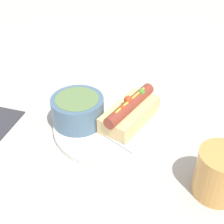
{
  "coord_description": "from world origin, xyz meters",
  "views": [
    {
      "loc": [
        -0.46,
        -0.24,
        0.43
      ],
      "look_at": [
        0.0,
        0.0,
        0.04
      ],
      "focal_mm": 50.0,
      "sensor_mm": 36.0,
      "label": 1
    }
  ],
  "objects_px": {
    "soup_bowl": "(78,109)",
    "spoon": "(93,127)",
    "hot_dog": "(130,112)",
    "drinking_glass": "(219,173)"
  },
  "relations": [
    {
      "from": "soup_bowl",
      "to": "spoon",
      "type": "relative_size",
      "value": 0.78
    },
    {
      "from": "hot_dog",
      "to": "drinking_glass",
      "type": "height_order",
      "value": "drinking_glass"
    },
    {
      "from": "soup_bowl",
      "to": "drinking_glass",
      "type": "height_order",
      "value": "drinking_glass"
    },
    {
      "from": "hot_dog",
      "to": "spoon",
      "type": "height_order",
      "value": "hot_dog"
    },
    {
      "from": "hot_dog",
      "to": "soup_bowl",
      "type": "xyz_separation_m",
      "value": [
        -0.05,
        0.1,
        0.01
      ]
    },
    {
      "from": "soup_bowl",
      "to": "spoon",
      "type": "height_order",
      "value": "soup_bowl"
    },
    {
      "from": "soup_bowl",
      "to": "spoon",
      "type": "distance_m",
      "value": 0.05
    },
    {
      "from": "spoon",
      "to": "drinking_glass",
      "type": "relative_size",
      "value": 1.65
    },
    {
      "from": "soup_bowl",
      "to": "spoon",
      "type": "bearing_deg",
      "value": -100.36
    },
    {
      "from": "hot_dog",
      "to": "drinking_glass",
      "type": "bearing_deg",
      "value": -107.13
    }
  ]
}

